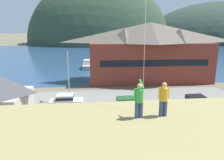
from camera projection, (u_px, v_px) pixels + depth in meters
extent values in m
plane|color=#66604C|center=(108.00, 135.00, 21.11)|extent=(600.00, 600.00, 0.00)
cube|color=gray|center=(104.00, 115.00, 25.92)|extent=(40.00, 20.00, 0.10)
cube|color=navy|center=(94.00, 55.00, 78.97)|extent=(360.00, 84.00, 0.03)
ellipsoid|color=#334733|center=(100.00, 43.00, 134.76)|extent=(86.21, 61.59, 77.25)
ellipsoid|color=#2D3D33|center=(224.00, 41.00, 146.85)|extent=(112.12, 72.87, 52.03)
cube|color=brown|center=(149.00, 62.00, 41.56)|extent=(22.79, 8.69, 7.42)
cube|color=black|center=(155.00, 63.00, 37.54)|extent=(19.18, 0.62, 1.10)
pyramid|color=#60564C|center=(150.00, 32.00, 40.21)|extent=(24.16, 9.53, 3.62)
pyramid|color=#60564C|center=(124.00, 36.00, 38.59)|extent=(4.55, 4.55, 2.54)
pyramid|color=#60564C|center=(180.00, 35.00, 39.35)|extent=(4.55, 4.55, 2.54)
cube|color=beige|center=(2.00, 110.00, 22.63)|extent=(5.47, 5.86, 3.68)
cube|color=#70604C|center=(101.00, 67.00, 53.69)|extent=(3.20, 15.22, 0.70)
cube|color=#A8A399|center=(87.00, 66.00, 54.74)|extent=(2.45, 7.03, 0.90)
cube|color=#B7B2A8|center=(87.00, 64.00, 54.61)|extent=(2.38, 6.82, 0.16)
cube|color=silver|center=(87.00, 62.00, 53.95)|extent=(1.63, 2.14, 1.10)
cube|color=#236633|center=(127.00, 106.00, 26.56)|extent=(4.27, 1.96, 0.80)
cube|color=#1E562B|center=(126.00, 100.00, 26.36)|extent=(2.16, 1.68, 0.70)
cube|color=black|center=(126.00, 101.00, 26.37)|extent=(2.20, 1.71, 0.32)
cylinder|color=black|center=(140.00, 111.00, 25.97)|extent=(0.65, 0.24, 0.64)
cylinder|color=black|center=(136.00, 106.00, 27.73)|extent=(0.65, 0.24, 0.64)
cylinder|color=black|center=(117.00, 113.00, 25.59)|extent=(0.65, 0.24, 0.64)
cylinder|color=black|center=(115.00, 107.00, 27.35)|extent=(0.65, 0.24, 0.64)
cube|color=black|center=(196.00, 104.00, 27.31)|extent=(4.21, 1.81, 0.80)
cube|color=black|center=(196.00, 98.00, 27.11)|extent=(2.10, 1.61, 0.70)
cube|color=black|center=(196.00, 99.00, 27.12)|extent=(2.15, 1.64, 0.32)
cylinder|color=black|center=(210.00, 109.00, 26.66)|extent=(0.64, 0.22, 0.64)
cylinder|color=black|center=(203.00, 104.00, 28.43)|extent=(0.64, 0.22, 0.64)
cylinder|color=black|center=(189.00, 110.00, 26.39)|extent=(0.64, 0.22, 0.64)
cylinder|color=black|center=(183.00, 105.00, 28.16)|extent=(0.64, 0.22, 0.64)
cylinder|color=black|center=(221.00, 133.00, 20.69)|extent=(0.64, 0.23, 0.64)
cylinder|color=black|center=(210.00, 125.00, 22.46)|extent=(0.64, 0.23, 0.64)
cube|color=#B28923|center=(69.00, 122.00, 22.05)|extent=(4.27, 1.96, 0.80)
cube|color=olive|center=(67.00, 116.00, 21.86)|extent=(2.16, 1.68, 0.70)
cube|color=black|center=(67.00, 116.00, 21.87)|extent=(2.20, 1.71, 0.32)
cylinder|color=black|center=(82.00, 130.00, 21.35)|extent=(0.65, 0.24, 0.64)
cylinder|color=black|center=(83.00, 122.00, 23.13)|extent=(0.65, 0.24, 0.64)
cylinder|color=black|center=(54.00, 131.00, 21.17)|extent=(0.65, 0.24, 0.64)
cylinder|color=black|center=(58.00, 123.00, 22.95)|extent=(0.65, 0.24, 0.64)
cube|color=silver|center=(67.00, 103.00, 27.68)|extent=(4.23, 1.86, 0.80)
cube|color=beige|center=(65.00, 97.00, 27.49)|extent=(2.12, 1.63, 0.70)
cube|color=black|center=(65.00, 98.00, 27.49)|extent=(2.17, 1.66, 0.32)
cylinder|color=black|center=(77.00, 108.00, 27.01)|extent=(0.64, 0.23, 0.64)
cylinder|color=black|center=(78.00, 103.00, 28.79)|extent=(0.64, 0.23, 0.64)
cylinder|color=black|center=(55.00, 109.00, 26.77)|extent=(0.64, 0.23, 0.64)
cylinder|color=black|center=(57.00, 104.00, 28.55)|extent=(0.64, 0.23, 0.64)
cube|color=silver|center=(127.00, 125.00, 21.41)|extent=(4.27, 1.97, 0.80)
cube|color=beige|center=(128.00, 118.00, 21.25)|extent=(2.16, 1.69, 0.70)
cube|color=black|center=(128.00, 119.00, 21.25)|extent=(2.21, 1.72, 0.32)
cylinder|color=black|center=(112.00, 126.00, 22.19)|extent=(0.65, 0.25, 0.64)
cylinder|color=black|center=(115.00, 134.00, 20.43)|extent=(0.65, 0.25, 0.64)
cylinder|color=black|center=(138.00, 124.00, 22.58)|extent=(0.65, 0.25, 0.64)
cylinder|color=black|center=(143.00, 132.00, 20.82)|extent=(0.65, 0.25, 0.64)
cube|color=#9EA3A8|center=(168.00, 120.00, 22.69)|extent=(4.34, 2.16, 0.80)
cube|color=gray|center=(167.00, 113.00, 22.50)|extent=(2.23, 1.78, 0.70)
cube|color=black|center=(167.00, 113.00, 22.51)|extent=(2.27, 1.81, 0.32)
cylinder|color=black|center=(184.00, 127.00, 21.92)|extent=(0.66, 0.27, 0.64)
cylinder|color=black|center=(178.00, 119.00, 23.70)|extent=(0.66, 0.27, 0.64)
cylinder|color=black|center=(157.00, 127.00, 21.87)|extent=(0.66, 0.27, 0.64)
cylinder|color=black|center=(153.00, 120.00, 23.65)|extent=(0.66, 0.27, 0.64)
cylinder|color=#ADADB2|center=(68.00, 77.00, 29.91)|extent=(0.16, 0.16, 6.88)
cube|color=#4C4C51|center=(67.00, 52.00, 29.43)|extent=(0.24, 0.70, 0.20)
cylinder|color=#384770|center=(137.00, 110.00, 10.55)|extent=(0.20, 0.20, 0.82)
cylinder|color=#384770|center=(141.00, 110.00, 10.61)|extent=(0.20, 0.20, 0.82)
cylinder|color=green|center=(139.00, 96.00, 10.40)|extent=(0.40, 0.40, 0.64)
sphere|color=tan|center=(140.00, 86.00, 10.28)|extent=(0.24, 0.24, 0.24)
cylinder|color=green|center=(142.00, 84.00, 10.49)|extent=(0.20, 0.57, 0.43)
cylinder|color=green|center=(135.00, 95.00, 10.32)|extent=(0.11, 0.11, 0.60)
cylinder|color=#384770|center=(161.00, 108.00, 10.76)|extent=(0.20, 0.20, 0.82)
cylinder|color=#384770|center=(165.00, 108.00, 10.81)|extent=(0.20, 0.20, 0.82)
cylinder|color=gold|center=(164.00, 94.00, 10.61)|extent=(0.40, 0.40, 0.64)
sphere|color=tan|center=(164.00, 85.00, 10.49)|extent=(0.24, 0.24, 0.24)
cylinder|color=gold|center=(160.00, 93.00, 10.55)|extent=(0.11, 0.11, 0.60)
cylinder|color=gold|center=(168.00, 93.00, 10.63)|extent=(0.11, 0.11, 0.60)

